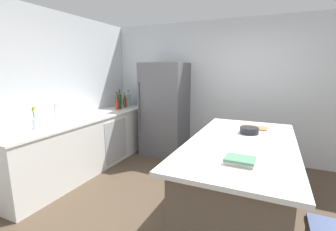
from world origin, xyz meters
TOP-DOWN VIEW (x-y plane):
  - ground_plane at (0.00, 0.00)m, footprint 7.20×7.20m
  - wall_rear at (0.00, 2.25)m, footprint 6.00×0.10m
  - wall_left at (-2.45, 0.00)m, footprint 0.10×6.00m
  - counter_run_left at (-2.07, 0.61)m, footprint 0.69×3.01m
  - kitchen_island at (0.50, 0.24)m, footprint 1.09×2.16m
  - refrigerator at (-1.18, 1.85)m, footprint 0.83×0.73m
  - sink_faucet at (-2.12, 0.09)m, footprint 0.15×0.05m
  - flower_vase at (-2.10, -0.27)m, footprint 0.08×0.08m
  - soda_bottle at (-2.13, 1.99)m, footprint 0.07×0.07m
  - gin_bottle at (-2.06, 1.91)m, footprint 0.08×0.08m
  - olive_oil_bottle at (-2.09, 1.81)m, footprint 0.05×0.05m
  - syrup_bottle at (-2.04, 1.72)m, footprint 0.07×0.07m
  - whiskey_bottle at (-2.15, 1.61)m, footprint 0.08×0.08m
  - wine_bottle at (-2.02, 1.53)m, footprint 0.07×0.07m
  - hot_sauce_bottle at (-2.02, 1.44)m, footprint 0.05×0.05m
  - cookbook_stack at (0.56, -0.39)m, footprint 0.25×0.19m
  - mixing_bowl at (0.54, 0.61)m, footprint 0.22×0.22m
  - cutting_board at (0.58, 0.90)m, footprint 0.34×0.23m

SIDE VIEW (x-z plane):
  - ground_plane at x=0.00m, z-range 0.00..0.00m
  - counter_run_left at x=-2.07m, z-range 0.00..0.91m
  - kitchen_island at x=0.50m, z-range 0.01..0.94m
  - refrigerator at x=-1.18m, z-range 0.00..1.82m
  - cutting_board at x=0.58m, z-range 0.93..0.95m
  - cookbook_stack at x=0.56m, z-range 0.94..0.99m
  - mixing_bowl at x=0.54m, z-range 0.93..1.01m
  - hot_sauce_bottle at x=-2.02m, z-range 0.89..1.12m
  - flower_vase at x=-2.10m, z-range 0.85..1.17m
  - syrup_bottle at x=-2.04m, z-range 0.88..1.15m
  - olive_oil_bottle at x=-2.09m, z-range 0.88..1.18m
  - whiskey_bottle at x=-2.15m, z-range 0.87..1.21m
  - soda_bottle at x=-2.13m, z-range 0.88..1.21m
  - gin_bottle at x=-2.06m, z-range 0.87..1.22m
  - wine_bottle at x=-2.02m, z-range 0.87..1.27m
  - sink_faucet at x=-2.12m, z-range 0.92..1.22m
  - wall_rear at x=0.00m, z-range 0.00..2.60m
  - wall_left at x=-2.45m, z-range 0.00..2.60m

